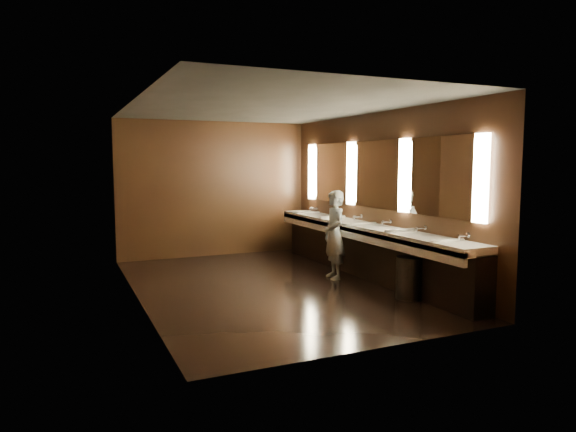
% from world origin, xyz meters
% --- Properties ---
extents(floor, '(6.00, 6.00, 0.00)m').
position_xyz_m(floor, '(0.00, 0.00, 0.00)').
color(floor, black).
rests_on(floor, ground).
extents(ceiling, '(4.00, 6.00, 0.02)m').
position_xyz_m(ceiling, '(0.00, 0.00, 2.80)').
color(ceiling, '#2D2D2B').
rests_on(ceiling, wall_back).
extents(wall_back, '(4.00, 0.02, 2.80)m').
position_xyz_m(wall_back, '(0.00, 3.00, 1.40)').
color(wall_back, black).
rests_on(wall_back, floor).
extents(wall_front, '(4.00, 0.02, 2.80)m').
position_xyz_m(wall_front, '(0.00, -3.00, 1.40)').
color(wall_front, black).
rests_on(wall_front, floor).
extents(wall_left, '(0.02, 6.00, 2.80)m').
position_xyz_m(wall_left, '(-2.00, 0.00, 1.40)').
color(wall_left, black).
rests_on(wall_left, floor).
extents(wall_right, '(0.02, 6.00, 2.80)m').
position_xyz_m(wall_right, '(2.00, 0.00, 1.40)').
color(wall_right, black).
rests_on(wall_right, floor).
extents(sink_counter, '(0.55, 5.40, 1.01)m').
position_xyz_m(sink_counter, '(1.79, 0.00, 0.50)').
color(sink_counter, black).
rests_on(sink_counter, floor).
extents(mirror_band, '(0.06, 5.03, 1.15)m').
position_xyz_m(mirror_band, '(1.98, -0.00, 1.75)').
color(mirror_band, '#FFEDBD').
rests_on(mirror_band, wall_right).
extents(person, '(0.42, 0.58, 1.49)m').
position_xyz_m(person, '(1.22, 0.07, 0.74)').
color(person, '#93B8DB').
rests_on(person, floor).
extents(trash_bin, '(0.43, 0.43, 0.61)m').
position_xyz_m(trash_bin, '(1.58, -1.51, 0.30)').
color(trash_bin, black).
rests_on(trash_bin, floor).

